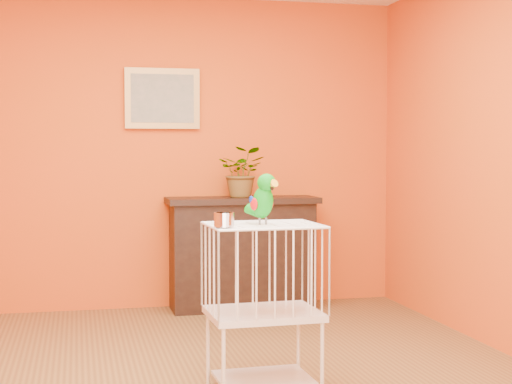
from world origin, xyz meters
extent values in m
plane|color=brown|center=(0.00, 0.00, 0.00)|extent=(4.50, 4.50, 0.00)
plane|color=#D24913|center=(0.00, 2.25, 1.30)|extent=(4.00, 0.00, 4.00)
plane|color=#D24913|center=(0.00, -2.25, 1.30)|extent=(4.00, 0.00, 4.00)
cube|color=black|center=(0.64, 2.03, 0.44)|extent=(1.18, 0.39, 0.88)
cube|color=black|center=(0.64, 2.03, 0.91)|extent=(1.25, 0.45, 0.05)
cube|color=black|center=(0.64, 1.86, 0.44)|extent=(0.82, 0.02, 0.44)
cube|color=#502617|center=(0.39, 1.99, 0.34)|extent=(0.05, 0.18, 0.27)
cube|color=#2F572B|center=(0.47, 1.99, 0.34)|extent=(0.05, 0.18, 0.27)
cube|color=#502617|center=(0.56, 1.99, 0.34)|extent=(0.05, 0.18, 0.27)
cube|color=#2F572B|center=(0.66, 1.99, 0.34)|extent=(0.05, 0.18, 0.27)
cube|color=#502617|center=(0.75, 1.99, 0.34)|extent=(0.05, 0.18, 0.27)
imported|color=#26722D|center=(0.64, 2.08, 1.09)|extent=(0.50, 0.52, 0.33)
cube|color=#A87B3C|center=(0.00, 2.22, 1.75)|extent=(0.62, 0.03, 0.50)
cube|color=gray|center=(0.00, 2.21, 1.75)|extent=(0.52, 0.01, 0.40)
cube|color=silver|center=(0.28, -0.21, 0.07)|extent=(0.52, 0.40, 0.02)
cube|color=silver|center=(0.28, -0.21, 0.43)|extent=(0.61, 0.48, 0.04)
cube|color=silver|center=(0.28, -0.21, 0.91)|extent=(0.61, 0.48, 0.01)
cylinder|color=silver|center=(0.02, -0.42, 0.21)|extent=(0.02, 0.02, 0.41)
cylinder|color=silver|center=(0.56, -0.41, 0.21)|extent=(0.02, 0.02, 0.41)
cylinder|color=silver|center=(0.01, -0.01, 0.21)|extent=(0.02, 0.02, 0.41)
cylinder|color=silver|center=(0.54, 0.00, 0.21)|extent=(0.02, 0.02, 0.41)
cylinder|color=silver|center=(0.04, -0.36, 0.96)|extent=(0.11, 0.11, 0.07)
cylinder|color=#59544C|center=(0.26, -0.23, 0.94)|extent=(0.01, 0.01, 0.04)
cylinder|color=#59544C|center=(0.30, -0.21, 0.94)|extent=(0.01, 0.01, 0.04)
ellipsoid|color=#08920F|center=(0.28, -0.22, 1.04)|extent=(0.16, 0.18, 0.20)
ellipsoid|color=#08920F|center=(0.29, -0.25, 1.15)|extent=(0.13, 0.13, 0.10)
cone|color=orange|center=(0.31, -0.29, 1.13)|extent=(0.07, 0.08, 0.06)
cone|color=black|center=(0.30, -0.28, 1.12)|extent=(0.03, 0.03, 0.03)
sphere|color=black|center=(0.27, -0.28, 1.16)|extent=(0.01, 0.01, 0.01)
sphere|color=black|center=(0.33, -0.25, 1.16)|extent=(0.01, 0.01, 0.01)
ellipsoid|color=#A50C0C|center=(0.22, -0.24, 1.03)|extent=(0.05, 0.06, 0.07)
ellipsoid|color=navy|center=(0.32, -0.19, 1.03)|extent=(0.05, 0.06, 0.07)
cone|color=#08920F|center=(0.25, -0.16, 0.97)|extent=(0.12, 0.15, 0.11)
camera|label=1|loc=(-0.70, -4.32, 1.31)|focal=55.00mm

